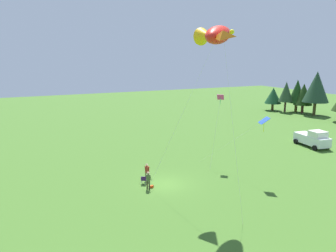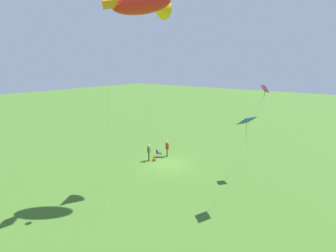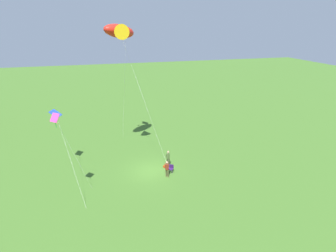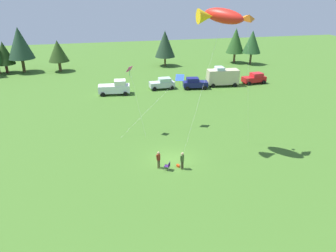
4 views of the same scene
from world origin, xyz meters
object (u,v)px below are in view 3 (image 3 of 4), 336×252
at_px(kite_large_fish, 120,31).
at_px(person_kite_flyer, 168,157).
at_px(backpack_on_grass, 165,166).
at_px(kite_delta_orange, 127,32).
at_px(person_spectator, 167,168).
at_px(kite_diamond_rainbow, 56,121).
at_px(folding_chair, 171,168).
at_px(kite_diamond_blue, 56,115).

bearing_deg(kite_large_fish, person_kite_flyer, -138.81).
height_order(person_kite_flyer, backpack_on_grass, person_kite_flyer).
relative_size(person_kite_flyer, kite_delta_orange, 0.12).
xyz_separation_m(person_kite_flyer, backpack_on_grass, (-0.27, 0.45, -0.91)).
distance_m(person_spectator, kite_diamond_rainbow, 11.27).
bearing_deg(folding_chair, kite_delta_orange, -129.19).
height_order(folding_chair, kite_diamond_blue, kite_diamond_blue).
relative_size(kite_diamond_rainbow, kite_delta_orange, 0.57).
xyz_separation_m(person_kite_flyer, kite_diamond_blue, (2.43, 10.82, 4.89)).
relative_size(person_kite_flyer, person_spectator, 1.00).
distance_m(folding_chair, kite_large_fish, 14.87).
height_order(kite_large_fish, kite_diamond_blue, kite_large_fish).
distance_m(kite_delta_orange, kite_diamond_blue, 11.89).
bearing_deg(kite_diamond_blue, backpack_on_grass, -104.63).
bearing_deg(kite_large_fish, kite_diamond_rainbow, 142.78).
bearing_deg(backpack_on_grass, person_spectator, 172.32).
bearing_deg(kite_large_fish, kite_diamond_blue, 106.18).
distance_m(person_kite_flyer, kite_large_fish, 13.92).
bearing_deg(kite_large_fish, folding_chair, -146.85).
distance_m(backpack_on_grass, kite_delta_orange, 15.43).
relative_size(person_kite_flyer, kite_large_fish, 0.12).
xyz_separation_m(person_kite_flyer, kite_diamond_rainbow, (-3.49, 9.91, 6.36)).
relative_size(kite_delta_orange, kite_diamond_blue, 1.68).
relative_size(person_kite_flyer, kite_diamond_blue, 0.21).
height_order(folding_chair, kite_diamond_rainbow, kite_diamond_rainbow).
relative_size(person_spectator, backpack_on_grass, 5.44).
relative_size(person_kite_flyer, backpack_on_grass, 5.44).
relative_size(person_spectator, kite_large_fish, 0.12).
distance_m(person_kite_flyer, backpack_on_grass, 1.05).
distance_m(folding_chair, kite_diamond_rainbow, 12.19).
bearing_deg(kite_delta_orange, kite_diamond_rainbow, 146.14).
bearing_deg(kite_diamond_rainbow, kite_delta_orange, -33.86).
height_order(backpack_on_grass, kite_delta_orange, kite_delta_orange).
xyz_separation_m(kite_large_fish, kite_delta_orange, (2.54, -1.00, -0.11)).
height_order(folding_chair, kite_large_fish, kite_large_fish).
height_order(person_spectator, backpack_on_grass, person_spectator).
relative_size(folding_chair, kite_diamond_blue, 0.10).
bearing_deg(backpack_on_grass, kite_diamond_blue, 75.37).
distance_m(kite_large_fish, kite_delta_orange, 2.74).
relative_size(kite_large_fish, kite_delta_orange, 1.04).
height_order(person_spectator, kite_diamond_rainbow, kite_diamond_rainbow).
height_order(person_kite_flyer, kite_delta_orange, kite_delta_orange).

